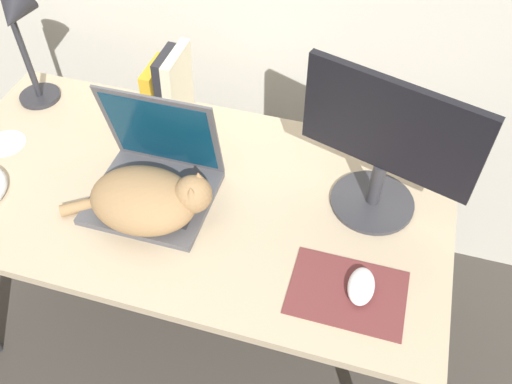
% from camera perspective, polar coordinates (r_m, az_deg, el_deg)
% --- Properties ---
extents(desk, '(1.46, 0.75, 0.72)m').
position_cam_1_polar(desk, '(1.57, -7.20, -1.50)').
color(desk, tan).
rests_on(desk, ground_plane).
extents(laptop, '(0.32, 0.28, 0.29)m').
position_cam_1_polar(laptop, '(1.49, -10.57, 1.54)').
color(laptop, '#4C4C51').
rests_on(laptop, desk).
extents(cat, '(0.40, 0.22, 0.15)m').
position_cam_1_polar(cat, '(1.42, -11.26, -0.76)').
color(cat, '#99754C').
rests_on(cat, desk).
extents(external_monitor, '(0.43, 0.23, 0.40)m').
position_cam_1_polar(external_monitor, '(1.36, 13.51, 4.83)').
color(external_monitor, '#333338').
rests_on(external_monitor, desk).
extents(mousepad, '(0.28, 0.20, 0.00)m').
position_cam_1_polar(mousepad, '(1.32, 9.58, -10.36)').
color(mousepad, brown).
rests_on(mousepad, desk).
extents(computer_mouse, '(0.06, 0.11, 0.03)m').
position_cam_1_polar(computer_mouse, '(1.32, 11.01, -9.71)').
color(computer_mouse, silver).
rests_on(computer_mouse, mousepad).
extents(book_row, '(0.11, 0.16, 0.25)m').
position_cam_1_polar(book_row, '(1.67, -9.18, 10.47)').
color(book_row, gold).
rests_on(book_row, desk).
extents(desk_lamp, '(0.17, 0.17, 0.41)m').
position_cam_1_polar(desk_lamp, '(1.76, -23.67, 15.21)').
color(desk_lamp, '#28282D').
rests_on(desk_lamp, desk).
extents(cd_disc, '(0.12, 0.12, 0.00)m').
position_cam_1_polar(cd_disc, '(1.81, -24.87, 4.66)').
color(cd_disc, silver).
rests_on(cd_disc, desk).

